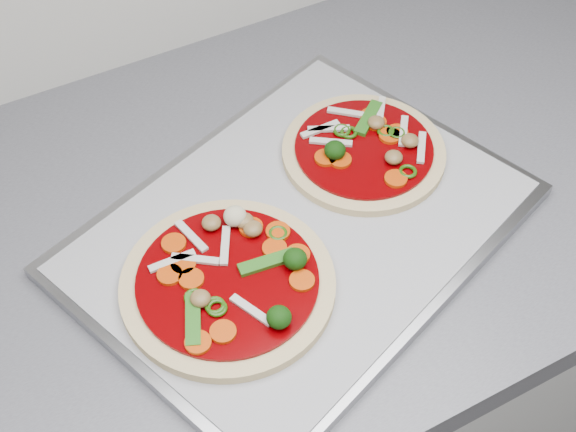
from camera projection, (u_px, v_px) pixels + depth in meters
name	position (u px, v px, depth m)	size (l,w,h in m)	color
base_cabinet	(404.00, 340.00, 1.31)	(3.60, 0.60, 0.86)	silver
countertop	(445.00, 145.00, 0.97)	(3.60, 0.60, 0.04)	slate
baking_tray	(299.00, 230.00, 0.85)	(0.46, 0.34, 0.01)	gray
parchment	(299.00, 225.00, 0.84)	(0.44, 0.32, 0.00)	#9D9CA1
pizza_left	(230.00, 280.00, 0.78)	(0.22, 0.22, 0.04)	tan
pizza_right	(364.00, 150.00, 0.90)	(0.26, 0.26, 0.03)	tan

